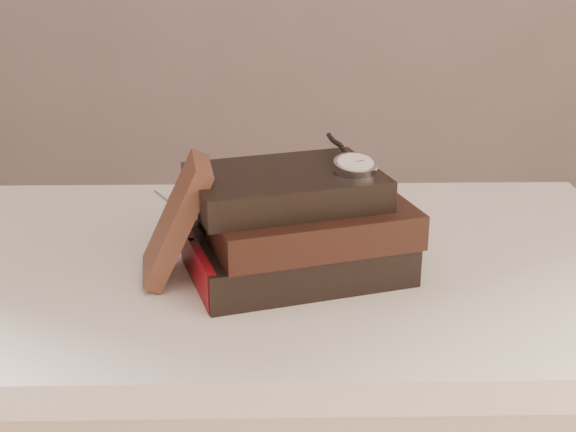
{
  "coord_description": "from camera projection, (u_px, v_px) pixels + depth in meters",
  "views": [
    {
      "loc": [
        0.0,
        -0.62,
        1.18
      ],
      "look_at": [
        0.02,
        0.31,
        0.82
      ],
      "focal_mm": 50.15,
      "sensor_mm": 36.0,
      "label": 1
    }
  ],
  "objects": [
    {
      "name": "book_stack",
      "position": [
        297.0,
        226.0,
        1.0
      ],
      "size": [
        0.31,
        0.25,
        0.13
      ],
      "color": "black",
      "rests_on": "table"
    },
    {
      "name": "eyeglasses",
      "position": [
        208.0,
        201.0,
        1.04
      ],
      "size": [
        0.14,
        0.15,
        0.05
      ],
      "color": "silver",
      "rests_on": "book_stack"
    },
    {
      "name": "table",
      "position": [
        271.0,
        319.0,
        1.09
      ],
      "size": [
        1.0,
        0.6,
        0.75
      ],
      "color": "white",
      "rests_on": "ground"
    },
    {
      "name": "pocket_watch",
      "position": [
        354.0,
        163.0,
        0.98
      ],
      "size": [
        0.07,
        0.16,
        0.02
      ],
      "color": "silver",
      "rests_on": "book_stack"
    },
    {
      "name": "journal",
      "position": [
        176.0,
        220.0,
        0.98
      ],
      "size": [
        0.1,
        0.11,
        0.15
      ],
      "primitive_type": "cube",
      "rotation": [
        0.0,
        0.45,
        0.15
      ],
      "color": "#402218",
      "rests_on": "table"
    }
  ]
}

